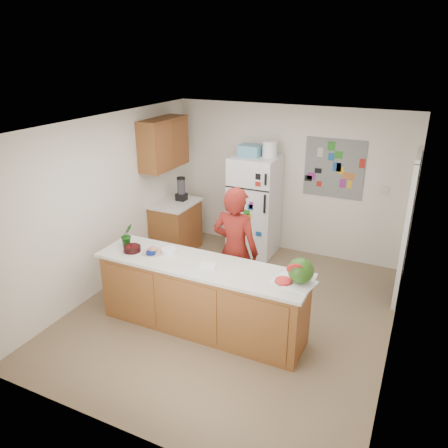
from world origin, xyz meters
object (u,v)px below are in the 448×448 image
at_px(person, 235,251).
at_px(watermelon, 301,271).
at_px(cherry_bowl, 132,249).
at_px(refrigerator, 254,206).

height_order(person, watermelon, person).
bearing_deg(cherry_bowl, person, 29.90).
height_order(refrigerator, person, person).
relative_size(person, watermelon, 6.08).
xyz_separation_m(person, cherry_bowl, (-1.15, -0.66, 0.08)).
distance_m(person, watermelon, 1.17).
xyz_separation_m(watermelon, cherry_bowl, (-2.16, -0.12, -0.12)).
xyz_separation_m(refrigerator, person, (0.44, -1.79, 0.02)).
relative_size(refrigerator, watermelon, 5.92).
xyz_separation_m(person, watermelon, (1.02, -0.54, 0.20)).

